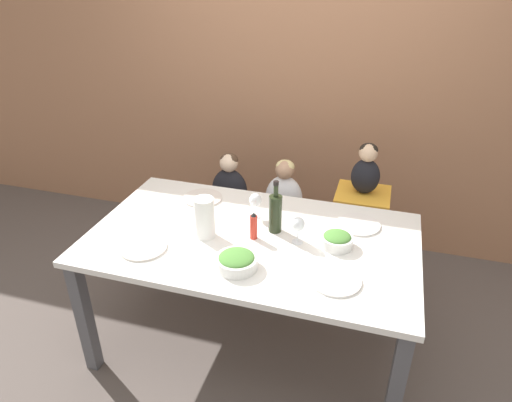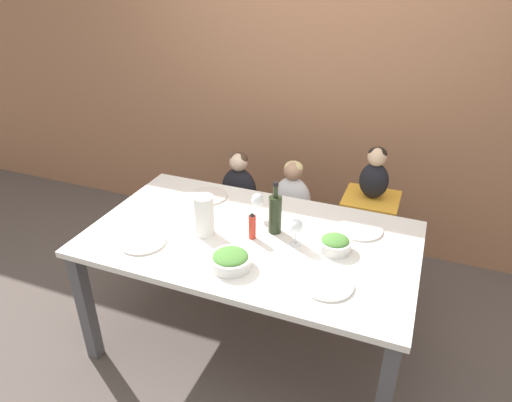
{
  "view_description": "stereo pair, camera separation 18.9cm",
  "coord_description": "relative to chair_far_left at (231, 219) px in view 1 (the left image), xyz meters",
  "views": [
    {
      "loc": [
        0.62,
        -2.01,
        2.14
      ],
      "look_at": [
        0.0,
        0.08,
        0.96
      ],
      "focal_mm": 32.0,
      "sensor_mm": 36.0,
      "label": 1
    },
    {
      "loc": [
        0.8,
        -1.95,
        2.14
      ],
      "look_at": [
        0.0,
        0.08,
        0.96
      ],
      "focal_mm": 32.0,
      "sensor_mm": 36.0,
      "label": 2
    }
  ],
  "objects": [
    {
      "name": "chair_right_highchair",
      "position": [
        0.94,
        0.0,
        0.2
      ],
      "size": [
        0.35,
        0.33,
        0.75
      ],
      "color": "silver",
      "rests_on": "ground_plane"
    },
    {
      "name": "ground_plane",
      "position": [
        0.4,
        -0.76,
        -0.38
      ],
      "size": [
        14.0,
        14.0,
        0.0
      ],
      "primitive_type": "plane",
      "color": "#564C47"
    },
    {
      "name": "person_child_center",
      "position": [
        0.4,
        0.0,
        0.29
      ],
      "size": [
        0.26,
        0.17,
        0.46
      ],
      "color": "silver",
      "rests_on": "chair_far_center"
    },
    {
      "name": "dinner_plate_front_right",
      "position": [
        0.9,
        -1.02,
        0.4
      ],
      "size": [
        0.25,
        0.25,
        0.01
      ],
      "color": "silver",
      "rests_on": "dining_table"
    },
    {
      "name": "chair_far_left",
      "position": [
        0.0,
        0.0,
        0.0
      ],
      "size": [
        0.41,
        0.39,
        0.45
      ],
      "color": "silver",
      "rests_on": "ground_plane"
    },
    {
      "name": "dining_table",
      "position": [
        0.4,
        -0.76,
        0.31
      ],
      "size": [
        1.78,
        1.03,
        0.78
      ],
      "color": "white",
      "rests_on": "ground_plane"
    },
    {
      "name": "chair_far_center",
      "position": [
        0.4,
        0.0,
        0.0
      ],
      "size": [
        0.41,
        0.39,
        0.45
      ],
      "color": "silver",
      "rests_on": "ground_plane"
    },
    {
      "name": "dinner_plate_back_right",
      "position": [
        0.95,
        -0.48,
        0.4
      ],
      "size": [
        0.25,
        0.25,
        0.01
      ],
      "color": "silver",
      "rests_on": "dining_table"
    },
    {
      "name": "wine_bottle",
      "position": [
        0.51,
        -0.67,
        0.52
      ],
      "size": [
        0.07,
        0.07,
        0.31
      ],
      "color": "#232D19",
      "rests_on": "dining_table"
    },
    {
      "name": "wall_back",
      "position": [
        0.4,
        0.62,
        0.97
      ],
      "size": [
        10.0,
        0.06,
        2.7
      ],
      "color": "#9E6B4C",
      "rests_on": "ground_plane"
    },
    {
      "name": "person_child_left",
      "position": [
        -0.0,
        0.0,
        0.29
      ],
      "size": [
        0.26,
        0.17,
        0.46
      ],
      "color": "black",
      "rests_on": "chair_far_left"
    },
    {
      "name": "condiment_bottle_hot_sauce",
      "position": [
        0.42,
        -0.77,
        0.47
      ],
      "size": [
        0.04,
        0.04,
        0.16
      ],
      "color": "red",
      "rests_on": "dining_table"
    },
    {
      "name": "salad_bowl_large",
      "position": [
        0.42,
        -1.05,
        0.44
      ],
      "size": [
        0.21,
        0.21,
        0.08
      ],
      "color": "white",
      "rests_on": "dining_table"
    },
    {
      "name": "person_baby_right",
      "position": [
        0.94,
        0.0,
        0.55
      ],
      "size": [
        0.19,
        0.12,
        0.34
      ],
      "color": "black",
      "rests_on": "chair_right_highchair"
    },
    {
      "name": "salad_bowl_small",
      "position": [
        0.86,
        -0.72,
        0.44
      ],
      "size": [
        0.17,
        0.17,
        0.08
      ],
      "color": "white",
      "rests_on": "dining_table"
    },
    {
      "name": "paper_towel_roll",
      "position": [
        0.16,
        -0.83,
        0.51
      ],
      "size": [
        0.11,
        0.11,
        0.23
      ],
      "color": "white",
      "rests_on": "dining_table"
    },
    {
      "name": "dinner_plate_front_left",
      "position": [
        -0.11,
        -1.04,
        0.4
      ],
      "size": [
        0.25,
        0.25,
        0.01
      ],
      "color": "silver",
      "rests_on": "dining_table"
    },
    {
      "name": "dinner_plate_back_left",
      "position": [
        -0.02,
        -0.44,
        0.4
      ],
      "size": [
        0.25,
        0.25,
        0.01
      ],
      "color": "silver",
      "rests_on": "dining_table"
    },
    {
      "name": "wine_glass_far",
      "position": [
        0.36,
        -0.55,
        0.51
      ],
      "size": [
        0.07,
        0.07,
        0.15
      ],
      "color": "white",
      "rests_on": "dining_table"
    },
    {
      "name": "wine_glass_near",
      "position": [
        0.66,
        -0.75,
        0.51
      ],
      "size": [
        0.07,
        0.07,
        0.15
      ],
      "color": "white",
      "rests_on": "dining_table"
    }
  ]
}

